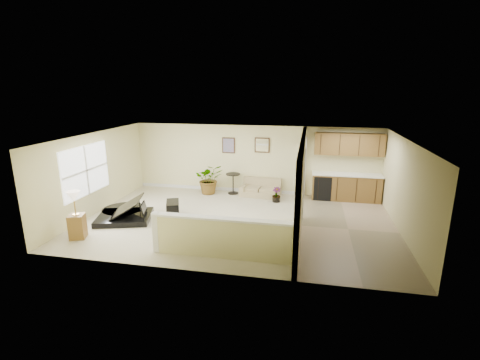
% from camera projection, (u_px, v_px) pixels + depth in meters
% --- Properties ---
extents(floor, '(9.00, 9.00, 0.00)m').
position_uv_depth(floor, '(238.00, 221.00, 10.27)').
color(floor, '#AFA688').
rests_on(floor, ground).
extents(back_wall, '(9.00, 0.04, 2.50)m').
position_uv_depth(back_wall, '(254.00, 160.00, 12.78)').
color(back_wall, beige).
rests_on(back_wall, floor).
extents(front_wall, '(9.00, 0.04, 2.50)m').
position_uv_depth(front_wall, '(208.00, 218.00, 7.10)').
color(front_wall, beige).
rests_on(front_wall, floor).
extents(left_wall, '(0.04, 6.00, 2.50)m').
position_uv_depth(left_wall, '(96.00, 173.00, 10.79)').
color(left_wall, beige).
rests_on(left_wall, floor).
extents(right_wall, '(0.04, 6.00, 2.50)m').
position_uv_depth(right_wall, '(405.00, 189.00, 9.09)').
color(right_wall, beige).
rests_on(right_wall, floor).
extents(ceiling, '(9.00, 6.00, 0.04)m').
position_uv_depth(ceiling, '(237.00, 137.00, 9.62)').
color(ceiling, silver).
rests_on(ceiling, back_wall).
extents(kitchen_vinyl, '(2.70, 6.00, 0.01)m').
position_uv_depth(kitchen_vinyl, '(348.00, 229.00, 9.67)').
color(kitchen_vinyl, '#9C8569').
rests_on(kitchen_vinyl, floor).
extents(interior_partition, '(0.18, 5.99, 2.50)m').
position_uv_depth(interior_partition, '(301.00, 182.00, 9.85)').
color(interior_partition, beige).
rests_on(interior_partition, floor).
extents(pony_half_wall, '(3.42, 0.22, 1.00)m').
position_uv_depth(pony_half_wall, '(220.00, 237.00, 7.94)').
color(pony_half_wall, beige).
rests_on(pony_half_wall, floor).
extents(left_window, '(0.05, 2.15, 1.45)m').
position_uv_depth(left_window, '(86.00, 170.00, 10.26)').
color(left_window, white).
rests_on(left_window, left_wall).
extents(wall_art_left, '(0.48, 0.04, 0.58)m').
position_uv_depth(wall_art_left, '(229.00, 145.00, 12.81)').
color(wall_art_left, '#3E2816').
rests_on(wall_art_left, back_wall).
extents(wall_mirror, '(0.55, 0.04, 0.55)m').
position_uv_depth(wall_mirror, '(262.00, 145.00, 12.56)').
color(wall_mirror, '#3E2816').
rests_on(wall_mirror, back_wall).
extents(kitchen_cabinets, '(2.36, 0.65, 2.33)m').
position_uv_depth(kitchen_cabinets, '(343.00, 175.00, 12.03)').
color(kitchen_cabinets, brown).
rests_on(kitchen_cabinets, floor).
extents(piano, '(2.07, 2.07, 1.44)m').
position_uv_depth(piano, '(124.00, 199.00, 10.36)').
color(piano, black).
rests_on(piano, floor).
extents(piano_bench, '(0.60, 0.81, 0.48)m').
position_uv_depth(piano_bench, '(173.00, 209.00, 10.55)').
color(piano_bench, black).
rests_on(piano_bench, floor).
extents(loveseat, '(1.49, 0.93, 0.81)m').
position_uv_depth(loveseat, '(261.00, 187.00, 12.65)').
color(loveseat, tan).
rests_on(loveseat, floor).
extents(accent_table, '(0.53, 0.53, 0.76)m').
position_uv_depth(accent_table, '(233.00, 181.00, 12.78)').
color(accent_table, black).
rests_on(accent_table, floor).
extents(palm_plant, '(1.26, 1.19, 1.12)m').
position_uv_depth(palm_plant, '(209.00, 179.00, 12.79)').
color(palm_plant, black).
rests_on(palm_plant, floor).
extents(small_plant, '(0.31, 0.31, 0.52)m').
position_uv_depth(small_plant, '(276.00, 196.00, 11.94)').
color(small_plant, black).
rests_on(small_plant, floor).
extents(lamp_stand, '(0.48, 0.48, 1.28)m').
position_uv_depth(lamp_stand, '(76.00, 219.00, 8.99)').
color(lamp_stand, brown).
rests_on(lamp_stand, floor).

